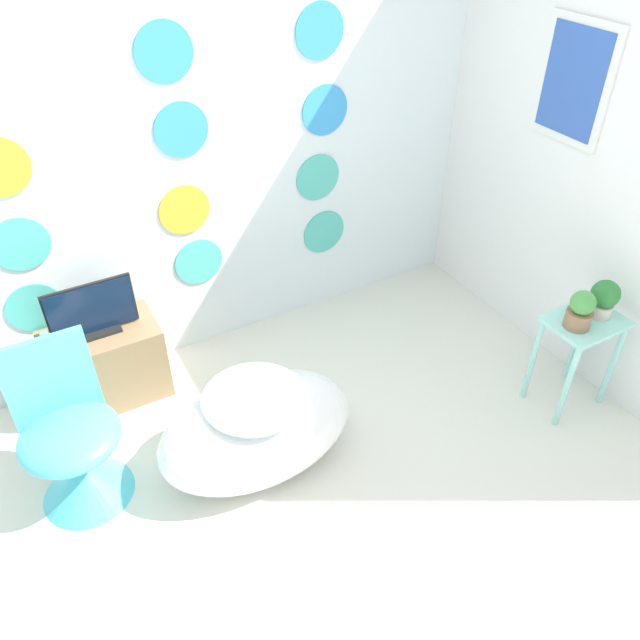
{
  "coord_description": "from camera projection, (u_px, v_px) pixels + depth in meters",
  "views": [
    {
      "loc": [
        -0.86,
        -1.09,
        2.51
      ],
      "look_at": [
        0.27,
        0.92,
        0.72
      ],
      "focal_mm": 35.0,
      "sensor_mm": 36.0,
      "label": 1
    }
  ],
  "objects": [
    {
      "name": "bathtub",
      "position": [
        257.0,
        429.0,
        3.02
      ],
      "size": [
        0.98,
        0.6,
        0.47
      ],
      "color": "white",
      "rests_on": "ground_plane"
    },
    {
      "name": "wall_back_dotted",
      "position": [
        175.0,
        140.0,
        3.16
      ],
      "size": [
        4.62,
        0.05,
        2.6
      ],
      "color": "white",
      "rests_on": "ground_plane"
    },
    {
      "name": "vase",
      "position": [
        49.0,
        348.0,
        3.06
      ],
      "size": [
        0.07,
        0.07,
        0.17
      ],
      "color": "#51B2AD",
      "rests_on": "tv_cabinet"
    },
    {
      "name": "potted_plant_right",
      "position": [
        604.0,
        298.0,
        3.14
      ],
      "size": [
        0.14,
        0.14,
        0.2
      ],
      "color": "beige",
      "rests_on": "side_table"
    },
    {
      "name": "ground_plane",
      "position": [
        371.0,
        591.0,
        2.62
      ],
      "size": [
        12.0,
        12.0,
        0.0
      ],
      "primitive_type": "plane",
      "color": "silver"
    },
    {
      "name": "tv",
      "position": [
        92.0,
        312.0,
        3.2
      ],
      "size": [
        0.45,
        0.12,
        0.3
      ],
      "color": "black",
      "rests_on": "tv_cabinet"
    },
    {
      "name": "chair",
      "position": [
        76.0,
        455.0,
        2.86
      ],
      "size": [
        0.45,
        0.45,
        0.82
      ],
      "color": "#4CC6DB",
      "rests_on": "ground_plane"
    },
    {
      "name": "wall_right",
      "position": [
        580.0,
        135.0,
        3.19
      ],
      "size": [
        0.06,
        2.91,
        2.6
      ],
      "color": "white",
      "rests_on": "ground_plane"
    },
    {
      "name": "side_table",
      "position": [
        579.0,
        341.0,
        3.26
      ],
      "size": [
        0.39,
        0.29,
        0.56
      ],
      "color": "#99E0D8",
      "rests_on": "ground_plane"
    },
    {
      "name": "potted_plant_left",
      "position": [
        581.0,
        310.0,
        3.07
      ],
      "size": [
        0.13,
        0.13,
        0.21
      ],
      "color": "#8C6B4C",
      "rests_on": "side_table"
    },
    {
      "name": "tv_cabinet",
      "position": [
        107.0,
        364.0,
        3.41
      ],
      "size": [
        0.6,
        0.35,
        0.45
      ],
      "color": "#8E704C",
      "rests_on": "ground_plane"
    }
  ]
}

